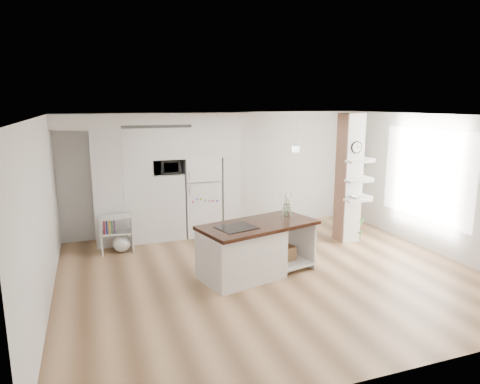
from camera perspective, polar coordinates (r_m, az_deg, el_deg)
The scene contains 14 objects.
floor at distance 7.54m, azimuth 4.08°, elevation -10.86°, with size 7.00×6.00×0.01m, color tan.
room at distance 7.04m, azimuth 4.30°, elevation 3.22°, with size 7.04×6.04×2.72m.
cabinet_wall at distance 9.25m, azimuth -10.81°, elevation 2.90°, with size 4.00×0.71×2.70m.
refrigerator at distance 9.55m, azimuth -5.20°, elevation -0.50°, with size 0.78×0.69×1.75m.
column at distance 9.26m, azimuth 14.97°, elevation 1.75°, with size 0.69×0.90×2.70m.
window at distance 9.28m, azimuth 23.55°, elevation 2.12°, with size 2.40×2.40×0.00m, color white.
pendant_light at distance 7.97m, azimuth 15.20°, elevation 5.76°, with size 0.12×0.12×0.10m, color white.
kitchen_island at distance 7.26m, azimuth 0.98°, elevation -7.76°, with size 2.18×1.43×1.47m.
bookshelf at distance 8.81m, azimuth -15.89°, elevation -5.73°, with size 0.62×0.36×0.73m.
floor_plant_a at distance 9.55m, azimuth 15.44°, elevation -4.74°, with size 0.28×0.22×0.51m, color #357E32.
floor_plant_b at distance 10.00m, azimuth 14.25°, elevation -3.98°, with size 0.28×0.28×0.49m, color #357E32.
microwave at distance 9.22m, azimuth -9.71°, elevation 3.32°, with size 0.54×0.37×0.30m, color #2D2D2D.
shelf_plant at distance 9.51m, azimuth 15.71°, elevation 3.03°, with size 0.27×0.23×0.30m, color #357E32.
decor_bowl at distance 9.09m, azimuth 15.26°, elevation -0.69°, with size 0.22×0.22×0.05m, color white.
Camera 1 is at (-2.82, -6.37, 2.90)m, focal length 32.00 mm.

